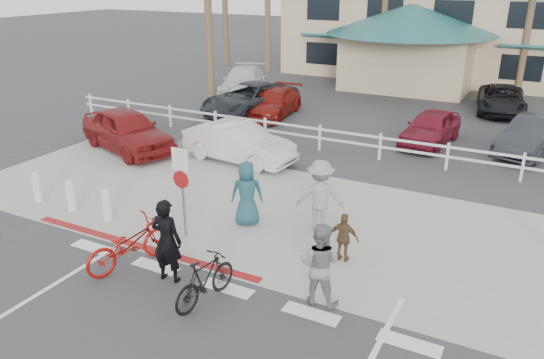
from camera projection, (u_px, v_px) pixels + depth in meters
The scene contains 25 objects.
ground at pixel (213, 303), 11.13m from camera, with size 140.00×140.00×0.00m, color #333335.
sidewalk_plaza at pixel (302, 220), 14.84m from camera, with size 22.00×7.00×0.01m, color gray.
cross_street at pixel (350, 175), 18.14m from camera, with size 40.00×5.00×0.01m, color #333335.
parking_lot at pixel (416, 114), 25.97m from camera, with size 50.00×16.00×0.01m, color #333335.
curb_red at pixel (140, 246), 13.41m from camera, with size 7.00×0.25×0.02m, color maroon.
rail_fence at pixel (383, 147), 19.39m from camera, with size 29.40×0.16×1.00m, color silver, non-canonical shape.
sign_post at pixel (182, 185), 13.41m from camera, with size 0.50×0.10×2.90m, color gray, non-canonical shape.
bollard_0 at pixel (107, 204), 14.68m from camera, with size 0.26×0.26×0.95m, color silver, non-canonical shape.
bollard_1 at pixel (71, 195), 15.28m from camera, with size 0.26×0.26×0.95m, color silver, non-canonical shape.
bollard_2 at pixel (37, 187), 15.89m from camera, with size 0.26×0.26×0.95m, color silver, non-canonical shape.
bike_red at pixel (129, 244), 12.33m from camera, with size 0.76×2.19×1.15m, color #99100B.
rider_red at pixel (167, 241), 11.62m from camera, with size 0.72×0.47×1.97m, color black.
bike_black at pixel (205, 280), 10.98m from camera, with size 0.50×1.76×1.06m, color black.
rider_black at pixel (319, 264), 10.84m from camera, with size 0.88×0.69×1.82m, color gray.
pedestrian_a at pixel (320, 196), 13.93m from camera, with size 1.28×0.74×1.98m, color gray.
pedestrian_child at pixel (344, 238), 12.54m from camera, with size 0.72×0.30×1.23m, color brown.
pedestrian_b at pixel (247, 193), 14.32m from camera, with size 0.88×0.57×1.80m, color #1E4650.
car_white_sedan at pixel (239, 143), 19.22m from camera, with size 1.50×4.30×1.42m, color silver.
car_red_compact at pixel (127, 130), 20.39m from camera, with size 1.91×4.74×1.61m, color maroon.
lot_car_0 at pixel (250, 99), 25.60m from camera, with size 2.50×5.42×1.51m, color black.
lot_car_1 at pixel (273, 103), 25.35m from camera, with size 1.77×4.36×1.27m, color maroon.
lot_car_2 at pixel (431, 128), 21.20m from camera, with size 1.60×3.97×1.35m, color maroon.
lot_car_3 at pixel (533, 136), 20.00m from camera, with size 1.48×4.24×1.40m, color #24262C.
lot_car_4 at pixel (243, 82), 29.61m from camera, with size 2.11×5.19×1.50m, color silver.
lot_car_5 at pixel (502, 99), 26.02m from camera, with size 2.15×4.66×1.29m, color black.
Camera 1 is at (5.47, -7.76, 6.49)m, focal length 35.00 mm.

